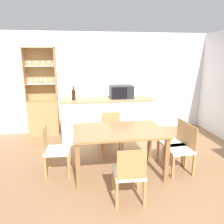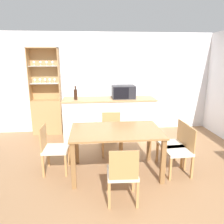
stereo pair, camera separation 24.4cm
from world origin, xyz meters
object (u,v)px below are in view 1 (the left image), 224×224
Objects in this scene: display_cabinet at (43,110)px; dining_chair_side_right_near at (181,149)px; dining_chair_side_right_far at (174,142)px; dining_chair_head_far at (112,133)px; wine_bottle at (74,95)px; microwave at (121,92)px; dining_table at (119,136)px; dining_chair_side_left_far at (55,150)px; dining_chair_head_near at (129,173)px.

display_cabinet reaches higher than dining_chair_side_right_near.
dining_chair_side_right_far is 1.25m from dining_chair_head_far.
dining_chair_side_right_far is 2.64× the size of wine_bottle.
display_cabinet is 4.08× the size of microwave.
wine_bottle reaches higher than microwave.
wine_bottle is (-0.75, 1.55, 0.46)m from dining_table.
microwave is (-0.71, 1.48, 0.72)m from dining_chair_side_right_far.
dining_table is at bearing -64.13° from wine_bottle.
wine_bottle reaches higher than dining_chair_side_left_far.
dining_chair_side_left_far reaches higher than dining_table.
display_cabinet is at bearing 125.35° from dining_table.
microwave is (-0.71, 1.76, 0.72)m from dining_chair_side_right_near.
dining_chair_side_right_near is 1.00× the size of dining_chair_side_left_far.
dining_chair_head_far and dining_chair_side_left_far have the same top height.
dining_chair_head_near is at bearing -98.51° from microwave.
display_cabinet is 6.86× the size of wine_bottle.
dining_chair_side_right_near is 1.57× the size of microwave.
microwave is 1.11m from wine_bottle.
wine_bottle is at bearing -176.06° from microwave.
dining_chair_side_left_far is at bearing -102.85° from wine_bottle.
dining_chair_head_far is at bearing -41.76° from display_cabinet.
display_cabinet is at bearing 120.02° from dining_chair_head_near.
dining_table is 1.78m from wine_bottle.
dining_table is at bearing 80.33° from dining_chair_side_right_near.
dining_chair_side_left_far is at bearing 141.43° from dining_chair_head_near.
dining_chair_head_near is (1.07, -0.93, 0.00)m from dining_chair_side_left_far.
dining_chair_head_near is 2.55m from wine_bottle.
dining_chair_side_right_far is at bearing 150.61° from dining_chair_head_far.
display_cabinet is 2.65m from dining_table.
dining_chair_side_right_far is at bearing 92.55° from dining_chair_side_left_far.
display_cabinet is at bearing -39.94° from dining_chair_head_far.
dining_chair_side_right_far and dining_chair_side_right_near have the same top height.
dining_table is (1.53, -2.16, 0.03)m from display_cabinet.
dining_chair_side_right_far is at bearing -64.33° from microwave.
dining_table is 4.75× the size of wine_bottle.
dining_chair_head_far is 1.00× the size of dining_chair_head_near.
dining_chair_side_left_far is at bearing 86.52° from dining_chair_side_right_far.
dining_chair_side_right_far and dining_chair_head_far have the same top height.
dining_table is 1.80× the size of dining_chair_head_far.
dining_chair_side_right_near is 2.16m from dining_chair_side_left_far.
dining_chair_side_left_far is (0.46, -2.02, -0.21)m from display_cabinet.
wine_bottle reaches higher than dining_chair_head_near.
dining_chair_side_right_far is at bearing 7.66° from dining_table.
dining_chair_side_left_far is at bearing 80.23° from dining_chair_side_right_near.
dining_chair_side_right_far is at bearing -2.23° from dining_chair_side_right_near.
display_cabinet is 2.59× the size of dining_chair_head_near.
dining_chair_side_right_near is at bearing 85.00° from dining_chair_side_left_far.
display_cabinet is at bearing 46.29° from dining_chair_side_right_near.
dining_chair_side_right_far is 0.28m from dining_chair_side_right_near.
dining_chair_side_left_far is 2.18m from microwave.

